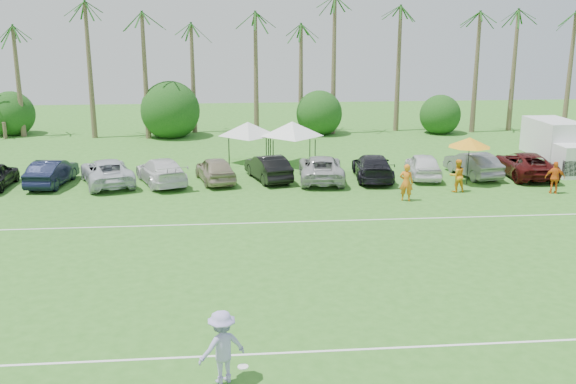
{
  "coord_description": "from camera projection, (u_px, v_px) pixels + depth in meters",
  "views": [
    {
      "loc": [
        -1.32,
        -13.9,
        8.79
      ],
      "look_at": [
        1.18,
        13.35,
        1.6
      ],
      "focal_mm": 40.0,
      "sensor_mm": 36.0,
      "label": 1
    }
  ],
  "objects": [
    {
      "name": "parked_car_6",
      "position": [
        321.0,
        168.0,
        36.94
      ],
      "size": [
        2.88,
        5.47,
        1.47
      ],
      "primitive_type": "imported",
      "rotation": [
        0.0,
        0.0,
        3.06
      ],
      "color": "#ABABAB",
      "rests_on": "ground"
    },
    {
      "name": "palm_tree_10",
      "position": [
        528.0,
        18.0,
        52.03
      ],
      "size": [
        2.4,
        2.4,
        10.9
      ],
      "color": "brown",
      "rests_on": "ground"
    },
    {
      "name": "box_truck",
      "position": [
        558.0,
        144.0,
        39.75
      ],
      "size": [
        2.28,
        5.78,
        2.97
      ],
      "rotation": [
        0.0,
        0.0,
        0.01
      ],
      "color": "white",
      "rests_on": "ground"
    },
    {
      "name": "sideline_player_b",
      "position": [
        457.0,
        176.0,
        34.43
      ],
      "size": [
        0.93,
        0.76,
        1.79
      ],
      "primitive_type": "imported",
      "rotation": [
        0.0,
        0.0,
        3.24
      ],
      "color": "orange",
      "rests_on": "ground"
    },
    {
      "name": "bush_tree_0",
      "position": [
        7.0,
        114.0,
        51.17
      ],
      "size": [
        4.0,
        4.0,
        4.0
      ],
      "color": "brown",
      "rests_on": "ground"
    },
    {
      "name": "sideline_player_c",
      "position": [
        555.0,
        178.0,
        34.08
      ],
      "size": [
        1.1,
        0.7,
        1.74
      ],
      "primitive_type": "imported",
      "rotation": [
        0.0,
        0.0,
        2.85
      ],
      "color": "orange",
      "rests_on": "ground"
    },
    {
      "name": "bush_tree_2",
      "position": [
        317.0,
        111.0,
        53.38
      ],
      "size": [
        4.0,
        4.0,
        4.0
      ],
      "color": "brown",
      "rests_on": "ground"
    },
    {
      "name": "bush_tree_3",
      "position": [
        434.0,
        109.0,
        54.26
      ],
      "size": [
        4.0,
        4.0,
        4.0
      ],
      "color": "brown",
      "rests_on": "ground"
    },
    {
      "name": "parked_car_9",
      "position": [
        473.0,
        164.0,
        37.95
      ],
      "size": [
        2.27,
        4.65,
        1.47
      ],
      "primitive_type": "imported",
      "rotation": [
        0.0,
        0.0,
        3.31
      ],
      "color": "slate",
      "rests_on": "ground"
    },
    {
      "name": "canopy_tent_left",
      "position": [
        248.0,
        122.0,
        41.14
      ],
      "size": [
        3.88,
        3.88,
        3.14
      ],
      "color": "black",
      "rests_on": "ground"
    },
    {
      "name": "parked_car_4",
      "position": [
        215.0,
        169.0,
        36.61
      ],
      "size": [
        2.67,
        4.59,
        1.47
      ],
      "primitive_type": "imported",
      "rotation": [
        0.0,
        0.0,
        3.37
      ],
      "color": "gray",
      "rests_on": "ground"
    },
    {
      "name": "palm_tree_11",
      "position": [
        576.0,
        8.0,
        52.17
      ],
      "size": [
        2.4,
        2.4,
        11.9
      ],
      "color": "brown",
      "rests_on": "ground"
    },
    {
      "name": "palm_tree_5",
      "position": [
        244.0,
        30.0,
        50.22
      ],
      "size": [
        2.4,
        2.4,
        9.9
      ],
      "color": "brown",
      "rests_on": "ground"
    },
    {
      "name": "palm_tree_1",
      "position": [
        21.0,
        30.0,
        48.71
      ],
      "size": [
        2.4,
        2.4,
        9.9
      ],
      "color": "brown",
      "rests_on": "ground"
    },
    {
      "name": "parked_car_7",
      "position": [
        373.0,
        167.0,
        37.27
      ],
      "size": [
        2.49,
        5.22,
        1.47
      ],
      "primitive_type": "imported",
      "rotation": [
        0.0,
        0.0,
        3.05
      ],
      "color": "black",
      "rests_on": "ground"
    },
    {
      "name": "palm_tree_8",
      "position": [
        406.0,
        41.0,
        51.59
      ],
      "size": [
        2.4,
        2.4,
        8.9
      ],
      "color": "brown",
      "rests_on": "ground"
    },
    {
      "name": "palm_tree_6",
      "position": [
        295.0,
        18.0,
        50.35
      ],
      "size": [
        2.4,
        2.4,
        10.9
      ],
      "color": "brown",
      "rests_on": "ground"
    },
    {
      "name": "parked_car_8",
      "position": [
        423.0,
        165.0,
        37.65
      ],
      "size": [
        2.26,
        4.49,
        1.47
      ],
      "primitive_type": "imported",
      "rotation": [
        0.0,
        0.0,
        3.02
      ],
      "color": "white",
      "rests_on": "ground"
    },
    {
      "name": "palm_tree_3",
      "position": [
        139.0,
        7.0,
        49.07
      ],
      "size": [
        2.4,
        2.4,
        11.9
      ],
      "color": "brown",
      "rests_on": "ground"
    },
    {
      "name": "parked_car_3",
      "position": [
        161.0,
        171.0,
        36.2
      ],
      "size": [
        3.67,
        5.46,
        1.47
      ],
      "primitive_type": "imported",
      "rotation": [
        0.0,
        0.0,
        3.49
      ],
      "color": "white",
      "rests_on": "ground"
    },
    {
      "name": "parked_car_5",
      "position": [
        268.0,
        168.0,
        37.11
      ],
      "size": [
        2.7,
        4.71,
        1.47
      ],
      "primitive_type": "imported",
      "rotation": [
        0.0,
        0.0,
        3.41
      ],
      "color": "black",
      "rests_on": "ground"
    },
    {
      "name": "market_umbrella",
      "position": [
        470.0,
        142.0,
        35.71
      ],
      "size": [
        2.4,
        2.4,
        2.68
      ],
      "color": "black",
      "rests_on": "ground"
    },
    {
      "name": "bush_tree_1",
      "position": [
        172.0,
        112.0,
        52.32
      ],
      "size": [
        4.0,
        4.0,
        4.0
      ],
      "color": "brown",
      "rests_on": "ground"
    },
    {
      "name": "palm_tree_7",
      "position": [
        346.0,
        7.0,
        50.49
      ],
      "size": [
        2.4,
        2.4,
        11.9
      ],
      "color": "brown",
      "rests_on": "ground"
    },
    {
      "name": "palm_tree_9",
      "position": [
        467.0,
        29.0,
        51.81
      ],
      "size": [
        2.4,
        2.4,
        9.9
      ],
      "color": "brown",
      "rests_on": "ground"
    },
    {
      "name": "parked_car_10",
      "position": [
        524.0,
        164.0,
        37.93
      ],
      "size": [
        2.75,
        5.42,
        1.47
      ],
      "primitive_type": "imported",
      "rotation": [
        0.0,
        0.0,
        3.08
      ],
      "color": "#430E0D",
      "rests_on": "ground"
    },
    {
      "name": "frisbee_player",
      "position": [
        222.0,
        347.0,
        16.03
      ],
      "size": [
        1.43,
        1.18,
        1.93
      ],
      "rotation": [
        0.0,
        0.0,
        3.58
      ],
      "color": "#A89DDE",
      "rests_on": "ground"
    },
    {
      "name": "sideline_player_a",
      "position": [
        406.0,
        182.0,
        32.66
      ],
      "size": [
        0.83,
        0.71,
        1.92
      ],
      "primitive_type": "imported",
      "rotation": [
        0.0,
        0.0,
        2.71
      ],
      "color": "orange",
      "rests_on": "ground"
    },
    {
      "name": "parked_car_2",
      "position": [
        107.0,
        172.0,
        36.04
      ],
      "size": [
        3.98,
        5.78,
        1.47
      ],
      "primitive_type": "imported",
      "rotation": [
        0.0,
        0.0,
        3.46
      ],
      "color": "silver",
      "rests_on": "ground"
    },
    {
      "name": "palm_tree_2",
      "position": [
        87.0,
        18.0,
        48.94
      ],
      "size": [
        2.4,
        2.4,
        10.9
      ],
      "color": "brown",
      "rests_on": "ground"
    },
    {
      "name": "field_lines",
      "position": [
        269.0,
        272.0,
        23.45
      ],
      "size": [
        80.0,
        12.1,
        0.01
      ],
      "color": "white",
      "rests_on": "ground"
    },
    {
      "name": "parked_car_1",
      "position": [
        52.0,
        172.0,
        35.88
      ],
      "size": [
        2.08,
        4.61,
        1.47
      ],
      "primitive_type": "imported",
      "rotation": [
        0.0,
        0.0,
        3.02
      ],
      "color": "black",
      "rests_on": "ground"
    },
    {
      "name": "canopy_tent_right",
      "position": [
        292.0,
        122.0,
        40.5
      ],
      "size": [
        4.06,
        4.06,
        3.29
      ],
      "color": "black",
      "rests_on": "ground"
    },
    {
      "name": "palm_tree_4",
      "position": [
        193.0,
        41.0,
        50.08
      ],
      "size": [
        2.4,
        2.4,
        8.9
      ],
      "color": "brown",
      "rests_on": "ground"
    }
  ]
}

